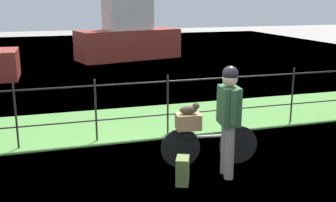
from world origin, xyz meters
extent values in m
plane|color=gray|center=(0.00, 0.00, 0.00)|extent=(60.00, 60.00, 0.00)
cube|color=#569342|center=(0.00, 2.95, 0.01)|extent=(27.00, 2.40, 0.03)
plane|color=#426684|center=(0.00, 10.27, 0.00)|extent=(30.00, 30.00, 0.00)
cylinder|color=#28231E|center=(-2.08, 1.98, 0.60)|extent=(0.04, 0.04, 1.19)
cylinder|color=#28231E|center=(-0.69, 1.98, 0.60)|extent=(0.04, 0.04, 1.19)
cylinder|color=#28231E|center=(0.69, 1.98, 0.60)|extent=(0.04, 0.04, 1.19)
cylinder|color=#28231E|center=(2.08, 1.98, 0.60)|extent=(0.04, 0.04, 1.19)
cylinder|color=#28231E|center=(3.46, 1.98, 0.60)|extent=(0.04, 0.04, 1.19)
cylinder|color=#28231E|center=(0.00, 1.98, 0.42)|extent=(18.00, 0.03, 0.03)
cylinder|color=#28231E|center=(0.00, 1.98, 1.07)|extent=(18.00, 0.03, 0.03)
cylinder|color=black|center=(1.36, 0.29, 0.31)|extent=(0.63, 0.13, 0.63)
cylinder|color=black|center=(0.42, 0.42, 0.31)|extent=(0.63, 0.13, 0.63)
cylinder|color=#BCB7B2|center=(0.89, 0.35, 0.49)|extent=(0.74, 0.14, 0.04)
cube|color=black|center=(0.54, 0.40, 0.53)|extent=(0.21, 0.12, 0.06)
cube|color=slate|center=(0.54, 0.40, 0.62)|extent=(0.38, 0.21, 0.02)
cube|color=#A87F51|center=(0.54, 0.40, 0.75)|extent=(0.42, 0.33, 0.24)
ellipsoid|color=#4C3D2D|center=(0.54, 0.40, 0.93)|extent=(0.30, 0.18, 0.13)
sphere|color=#4C3D2D|center=(0.66, 0.38, 0.99)|extent=(0.11, 0.11, 0.11)
cylinder|color=gray|center=(0.99, -0.01, 0.41)|extent=(0.14, 0.14, 0.82)
cylinder|color=gray|center=(0.97, -0.21, 0.41)|extent=(0.14, 0.14, 0.82)
cube|color=#2D5633|center=(0.98, -0.11, 1.10)|extent=(0.31, 0.43, 0.56)
cylinder|color=#2D5633|center=(1.01, 0.10, 1.13)|extent=(0.10, 0.10, 0.50)
cylinder|color=#2D5633|center=(0.95, -0.33, 1.13)|extent=(0.10, 0.10, 0.50)
sphere|color=tan|center=(0.98, -0.11, 1.49)|extent=(0.22, 0.22, 0.22)
sphere|color=black|center=(0.98, -0.11, 1.57)|extent=(0.23, 0.23, 0.23)
cube|color=olive|center=(0.25, -0.18, 0.20)|extent=(0.28, 0.33, 0.40)
cube|color=#9E3328|center=(2.11, 12.48, 0.64)|extent=(4.74, 2.70, 1.28)
cube|color=silver|center=(2.11, 12.48, 1.93)|extent=(2.19, 1.59, 1.31)
camera|label=1|loc=(-1.57, -5.39, 2.62)|focal=44.13mm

